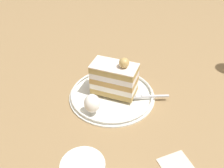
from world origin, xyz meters
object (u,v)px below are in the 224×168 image
at_px(dessert_plate, 112,95).
at_px(whipped_cream_dollop, 92,103).
at_px(cake_slice, 114,78).
at_px(fork, 146,96).

xyz_separation_m(dessert_plate, whipped_cream_dollop, (0.00, 0.09, 0.03)).
bearing_deg(whipped_cream_dollop, dessert_plate, -90.86).
height_order(dessert_plate, cake_slice, cake_slice).
bearing_deg(fork, cake_slice, 17.05).
relative_size(cake_slice, whipped_cream_dollop, 2.62).
height_order(cake_slice, fork, cake_slice).
bearing_deg(whipped_cream_dollop, cake_slice, -92.23).
distance_m(cake_slice, whipped_cream_dollop, 0.10).
xyz_separation_m(dessert_plate, fork, (-0.09, -0.03, 0.01)).
relative_size(dessert_plate, cake_slice, 1.80).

